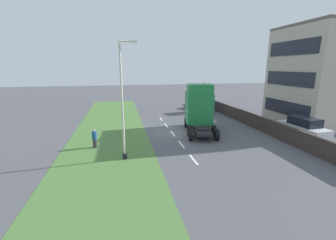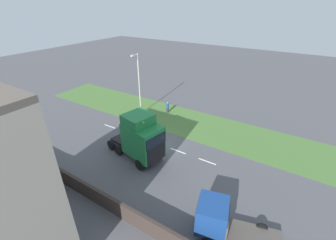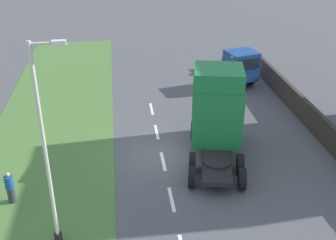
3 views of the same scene
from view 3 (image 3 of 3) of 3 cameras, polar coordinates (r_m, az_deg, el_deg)
name	(u,v)px [view 3 (image 3 of 3)]	position (r m, az deg, el deg)	size (l,w,h in m)	color
ground_plane	(162,154)	(22.33, -0.88, -4.66)	(120.00, 120.00, 0.00)	#515156
grass_verge	(45,162)	(22.57, -16.26, -5.48)	(7.00, 44.00, 0.01)	#4C7538
lane_markings	(163,161)	(21.74, -0.67, -5.61)	(0.16, 14.60, 0.00)	white
boundary_wall	(325,132)	(24.52, 20.50, -1.52)	(0.25, 24.00, 1.44)	#382D28
lorry_cab	(217,110)	(21.84, 6.62, 1.39)	(3.73, 6.55, 4.84)	black
flatbed_truck	(237,66)	(31.24, 9.39, 7.20)	(3.29, 5.68, 2.62)	navy
lamp_post	(49,159)	(15.40, -15.86, -5.15)	(1.27, 0.30, 8.03)	black
pedestrian	(10,188)	(19.80, -20.60, -8.60)	(0.39, 0.39, 1.54)	#333338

